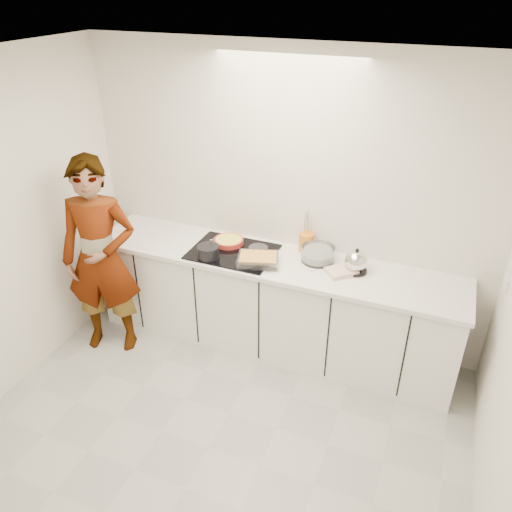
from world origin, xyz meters
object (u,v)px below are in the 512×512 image
at_px(hob, 233,252).
at_px(kettle, 356,262).
at_px(tart_dish, 229,241).
at_px(saucepan, 208,252).
at_px(utensil_crock, 306,242).
at_px(cook, 101,259).
at_px(baking_dish, 258,259).
at_px(mixing_bowl, 318,254).

distance_m(hob, kettle, 1.06).
relative_size(tart_dish, saucepan, 1.39).
distance_m(hob, saucepan, 0.23).
bearing_deg(tart_dish, utensil_crock, 13.56).
bearing_deg(saucepan, kettle, 11.81).
bearing_deg(cook, saucepan, 2.40).
xyz_separation_m(baking_dish, utensil_crock, (0.30, 0.38, 0.03)).
bearing_deg(kettle, tart_dish, 178.33).
bearing_deg(utensil_crock, kettle, -22.15).
xyz_separation_m(tart_dish, kettle, (1.14, -0.03, 0.05)).
height_order(hob, baking_dish, baking_dish).
bearing_deg(cook, hob, 7.60).
height_order(saucepan, baking_dish, saucepan).
height_order(hob, mixing_bowl, mixing_bowl).
height_order(baking_dish, utensil_crock, utensil_crock).
distance_m(hob, utensil_crock, 0.64).
bearing_deg(utensil_crock, saucepan, -148.44).
xyz_separation_m(hob, cook, (-1.01, -0.51, -0.02)).
relative_size(hob, utensil_crock, 4.47).
bearing_deg(tart_dish, mixing_bowl, 1.82).
height_order(saucepan, cook, cook).
bearing_deg(kettle, utensil_crock, 157.85).
bearing_deg(cook, utensil_crock, 7.27).
distance_m(tart_dish, baking_dish, 0.43).
bearing_deg(tart_dish, hob, -51.05).
bearing_deg(saucepan, utensil_crock, 31.56).
distance_m(saucepan, kettle, 1.23).
relative_size(baking_dish, cook, 0.22).
relative_size(hob, saucepan, 3.23).
bearing_deg(baking_dish, cook, -162.61).
height_order(baking_dish, mixing_bowl, mixing_bowl).
bearing_deg(utensil_crock, hob, -154.31).
bearing_deg(baking_dish, utensil_crock, 51.91).
bearing_deg(utensil_crock, cook, -153.73).
bearing_deg(baking_dish, hob, 159.58).
relative_size(mixing_bowl, kettle, 1.45).
height_order(hob, utensil_crock, utensil_crock).
distance_m(baking_dish, utensil_crock, 0.48).
height_order(hob, tart_dish, tart_dish).
relative_size(saucepan, kettle, 0.93).
height_order(hob, kettle, kettle).
bearing_deg(hob, utensil_crock, 25.69).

